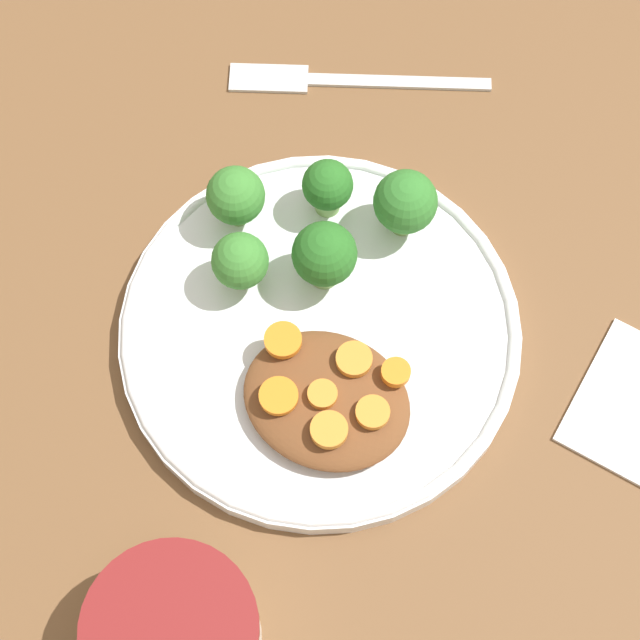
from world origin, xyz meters
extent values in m
plane|color=brown|center=(0.00, 0.00, 0.00)|extent=(4.00, 4.00, 0.00)
cylinder|color=white|center=(0.00, 0.00, 0.01)|extent=(0.27, 0.27, 0.01)
torus|color=white|center=(0.00, 0.00, 0.01)|extent=(0.26, 0.26, 0.01)
cylinder|color=white|center=(0.01, -0.21, 0.03)|extent=(0.10, 0.10, 0.06)
cylinder|color=maroon|center=(0.01, -0.21, 0.06)|extent=(0.10, 0.10, 0.01)
cylinder|color=white|center=(0.01, -0.21, 0.05)|extent=(0.08, 0.08, 0.01)
ellipsoid|color=brown|center=(0.03, -0.05, 0.03)|extent=(0.11, 0.09, 0.02)
cylinder|color=#759E51|center=(-0.06, 0.01, 0.02)|extent=(0.01, 0.01, 0.02)
sphere|color=#3D8433|center=(-0.06, 0.01, 0.05)|extent=(0.04, 0.04, 0.04)
cylinder|color=#759E51|center=(0.02, 0.09, 0.03)|extent=(0.02, 0.02, 0.02)
sphere|color=#337A2D|center=(0.02, 0.09, 0.05)|extent=(0.04, 0.04, 0.04)
cylinder|color=#759E51|center=(-0.09, 0.05, 0.03)|extent=(0.01, 0.01, 0.02)
sphere|color=#3D8433|center=(-0.09, 0.05, 0.05)|extent=(0.04, 0.04, 0.04)
cylinder|color=#7FA85B|center=(-0.01, 0.04, 0.03)|extent=(0.02, 0.02, 0.02)
sphere|color=#286B23|center=(-0.01, 0.04, 0.05)|extent=(0.04, 0.04, 0.04)
cylinder|color=#7FA85B|center=(-0.03, 0.09, 0.03)|extent=(0.02, 0.02, 0.02)
sphere|color=#286B23|center=(-0.03, 0.09, 0.04)|extent=(0.03, 0.03, 0.03)
cylinder|color=orange|center=(0.06, -0.05, 0.04)|extent=(0.02, 0.02, 0.01)
cylinder|color=orange|center=(0.04, -0.07, 0.04)|extent=(0.02, 0.02, 0.01)
cylinder|color=orange|center=(0.02, -0.05, 0.04)|extent=(0.02, 0.02, 0.01)
cylinder|color=orange|center=(0.03, -0.02, 0.04)|extent=(0.02, 0.02, 0.01)
cylinder|color=orange|center=(0.00, -0.06, 0.04)|extent=(0.02, 0.02, 0.00)
cylinder|color=orange|center=(-0.01, -0.03, 0.04)|extent=(0.02, 0.02, 0.01)
cylinder|color=orange|center=(0.06, -0.02, 0.04)|extent=(0.02, 0.02, 0.01)
cube|color=silver|center=(-0.03, 0.21, 0.00)|extent=(0.13, 0.06, 0.01)
cube|color=silver|center=(-0.12, 0.17, 0.00)|extent=(0.06, 0.05, 0.01)
camera|label=1|loc=(0.12, -0.24, 0.67)|focal=60.00mm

